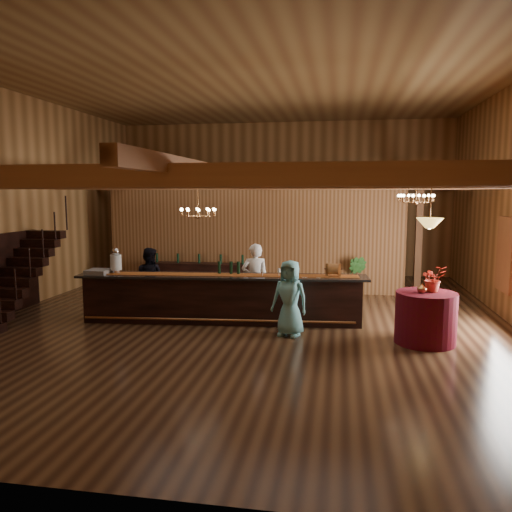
% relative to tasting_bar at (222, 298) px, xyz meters
% --- Properties ---
extents(floor, '(14.00, 14.00, 0.00)m').
position_rel_tasting_bar_xyz_m(floor, '(0.54, 0.34, -0.56)').
color(floor, brown).
rests_on(floor, ground).
extents(ceiling, '(14.00, 14.00, 0.00)m').
position_rel_tasting_bar_xyz_m(ceiling, '(0.54, 0.34, 4.94)').
color(ceiling, olive).
rests_on(ceiling, wall_back).
extents(wall_back, '(12.00, 0.10, 5.50)m').
position_rel_tasting_bar_xyz_m(wall_back, '(0.54, 7.34, 2.19)').
color(wall_back, '#A3713F').
rests_on(wall_back, floor).
extents(wall_front, '(12.00, 0.10, 5.50)m').
position_rel_tasting_bar_xyz_m(wall_front, '(0.54, -6.66, 2.19)').
color(wall_front, '#A3713F').
rests_on(wall_front, floor).
extents(wall_left, '(0.10, 14.00, 5.50)m').
position_rel_tasting_bar_xyz_m(wall_left, '(-5.46, 0.34, 2.19)').
color(wall_left, '#A3713F').
rests_on(wall_left, floor).
extents(beam_grid, '(11.90, 13.90, 0.39)m').
position_rel_tasting_bar_xyz_m(beam_grid, '(0.54, 0.84, 2.68)').
color(beam_grid, '#A1673C').
rests_on(beam_grid, wall_left).
extents(support_posts, '(9.20, 10.20, 3.20)m').
position_rel_tasting_bar_xyz_m(support_posts, '(0.54, -0.16, 1.04)').
color(support_posts, '#A1673C').
rests_on(support_posts, floor).
extents(partition_wall, '(9.00, 0.18, 3.10)m').
position_rel_tasting_bar_xyz_m(partition_wall, '(0.04, 3.84, 0.99)').
color(partition_wall, brown).
rests_on(partition_wall, floor).
extents(window_right_back, '(0.12, 1.05, 1.75)m').
position_rel_tasting_bar_xyz_m(window_right_back, '(6.49, 1.34, 0.99)').
color(window_right_back, white).
rests_on(window_right_back, wall_right).
extents(staircase, '(1.00, 2.80, 2.00)m').
position_rel_tasting_bar_xyz_m(staircase, '(-4.91, -0.40, 0.44)').
color(staircase, black).
rests_on(staircase, floor).
extents(backroom_boxes, '(4.10, 0.60, 1.10)m').
position_rel_tasting_bar_xyz_m(backroom_boxes, '(0.25, 5.84, -0.03)').
color(backroom_boxes, black).
rests_on(backroom_boxes, floor).
extents(tasting_bar, '(6.69, 1.43, 1.12)m').
position_rel_tasting_bar_xyz_m(tasting_bar, '(0.00, 0.00, 0.00)').
color(tasting_bar, black).
rests_on(tasting_bar, floor).
extents(beverage_dispenser, '(0.26, 0.26, 0.60)m').
position_rel_tasting_bar_xyz_m(beverage_dispenser, '(-2.50, -0.17, 0.83)').
color(beverage_dispenser, silver).
rests_on(beverage_dispenser, tasting_bar).
extents(glass_rack_tray, '(0.50, 0.50, 0.10)m').
position_rel_tasting_bar_xyz_m(glass_rack_tray, '(-2.87, -0.31, 0.59)').
color(glass_rack_tray, gray).
rests_on(glass_rack_tray, tasting_bar).
extents(raffle_drum, '(0.34, 0.24, 0.30)m').
position_rel_tasting_bar_xyz_m(raffle_drum, '(2.53, 0.17, 0.72)').
color(raffle_drum, brown).
rests_on(raffle_drum, tasting_bar).
extents(bar_bottle_0, '(0.07, 0.07, 0.30)m').
position_rel_tasting_bar_xyz_m(bar_bottle_0, '(-0.08, 0.12, 0.69)').
color(bar_bottle_0, black).
rests_on(bar_bottle_0, tasting_bar).
extents(bar_bottle_1, '(0.07, 0.07, 0.30)m').
position_rel_tasting_bar_xyz_m(bar_bottle_1, '(0.19, 0.15, 0.69)').
color(bar_bottle_1, black).
rests_on(bar_bottle_1, tasting_bar).
extents(bar_bottle_2, '(0.07, 0.07, 0.30)m').
position_rel_tasting_bar_xyz_m(bar_bottle_2, '(0.36, 0.16, 0.69)').
color(bar_bottle_2, black).
rests_on(bar_bottle_2, tasting_bar).
extents(backbar_shelf, '(3.08, 0.53, 0.86)m').
position_rel_tasting_bar_xyz_m(backbar_shelf, '(-1.52, 3.40, -0.13)').
color(backbar_shelf, black).
rests_on(backbar_shelf, floor).
extents(round_table, '(1.19, 1.19, 1.03)m').
position_rel_tasting_bar_xyz_m(round_table, '(4.37, -0.90, -0.05)').
color(round_table, '#5A051E').
rests_on(round_table, floor).
extents(chandelier_left, '(0.80, 0.80, 0.80)m').
position_rel_tasting_bar_xyz_m(chandelier_left, '(-0.47, -0.25, 2.00)').
color(chandelier_left, '#B07544').
rests_on(chandelier_left, beam_grid).
extents(chandelier_right, '(0.80, 0.80, 0.49)m').
position_rel_tasting_bar_xyz_m(chandelier_right, '(4.35, 0.86, 2.30)').
color(chandelier_right, '#B07544').
rests_on(chandelier_right, beam_grid).
extents(pendant_lamp, '(0.52, 0.52, 0.90)m').
position_rel_tasting_bar_xyz_m(pendant_lamp, '(4.37, -0.90, 1.84)').
color(pendant_lamp, '#B07544').
rests_on(pendant_lamp, beam_grid).
extents(bartender, '(0.72, 0.55, 1.78)m').
position_rel_tasting_bar_xyz_m(bartender, '(0.66, 0.67, 0.33)').
color(bartender, white).
rests_on(bartender, floor).
extents(staff_second, '(0.83, 0.68, 1.62)m').
position_rel_tasting_bar_xyz_m(staff_second, '(-2.06, 0.75, 0.25)').
color(staff_second, black).
rests_on(staff_second, floor).
extents(guest, '(0.90, 0.71, 1.60)m').
position_rel_tasting_bar_xyz_m(guest, '(1.65, -0.82, 0.24)').
color(guest, '#6FC3C9').
rests_on(guest, floor).
extents(floor_plant, '(0.75, 0.66, 1.15)m').
position_rel_tasting_bar_xyz_m(floor_plant, '(3.12, 3.61, 0.02)').
color(floor_plant, '#27581F').
rests_on(floor_plant, floor).
extents(table_flowers, '(0.58, 0.54, 0.53)m').
position_rel_tasting_bar_xyz_m(table_flowers, '(4.50, -0.81, 0.73)').
color(table_flowers, red).
rests_on(table_flowers, round_table).
extents(table_vase, '(0.19, 0.19, 0.32)m').
position_rel_tasting_bar_xyz_m(table_vase, '(4.27, -0.96, 0.62)').
color(table_vase, '#B07544').
rests_on(table_vase, round_table).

